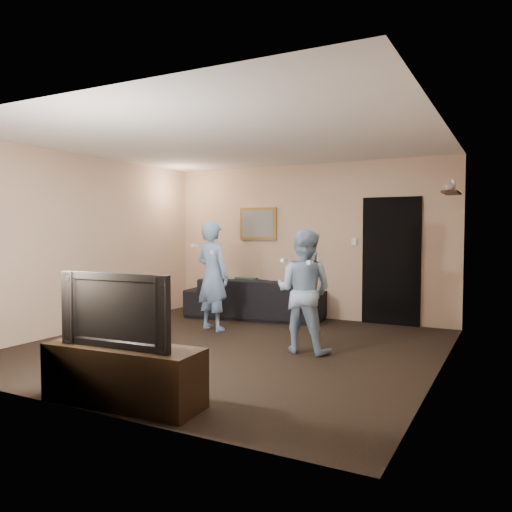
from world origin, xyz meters
The scene contains 19 objects.
ground centered at (0.00, 0.00, 0.00)m, with size 5.00×5.00×0.00m, color black.
ceiling centered at (0.00, 0.00, 2.60)m, with size 5.00×5.00×0.04m, color silver.
wall_back centered at (0.00, 2.50, 1.30)m, with size 5.00×0.04×2.60m, color tan.
wall_front centered at (0.00, -2.50, 1.30)m, with size 5.00×0.04×2.60m, color tan.
wall_left centered at (-2.50, 0.00, 1.30)m, with size 0.04×5.00×2.60m, color tan.
wall_right centered at (2.50, 0.00, 1.30)m, with size 0.04×5.00×2.60m, color tan.
sofa centered at (-0.71, 2.02, 0.34)m, with size 2.31×0.90×0.68m, color black.
throw_pillow centered at (-0.90, 2.02, 0.48)m, with size 0.39×0.13×0.39m, color #174538.
painting_frame centered at (-0.90, 2.48, 1.60)m, with size 0.72×0.05×0.57m, color olive.
painting_canvas centered at (-0.90, 2.45, 1.60)m, with size 0.62×0.01×0.47m, color slate.
doorway centered at (1.45, 2.47, 1.00)m, with size 0.90×0.06×2.00m, color black.
light_switch centered at (0.85, 2.48, 1.30)m, with size 0.08×0.02×0.12m, color silver.
wall_shelf centered at (2.39, 1.80, 1.99)m, with size 0.20×0.60×0.03m, color black.
shelf_vase centered at (2.39, 1.60, 2.08)m, with size 0.14×0.14×0.14m, color #ABABB0.
shelf_figurine centered at (2.39, 2.05, 2.09)m, with size 0.06×0.06×0.18m, color silver.
tv_console centered at (0.24, -2.23, 0.25)m, with size 1.42×0.46×0.51m, color black.
television centered at (0.24, -2.23, 0.82)m, with size 1.09×0.14×0.63m, color black.
wii_player_left centered at (-0.80, 0.81, 0.81)m, with size 0.66×0.55×1.61m.
wii_player_right centered at (0.91, 0.19, 0.74)m, with size 0.73×0.58×1.49m.
Camera 1 is at (3.19, -5.42, 1.49)m, focal length 35.00 mm.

